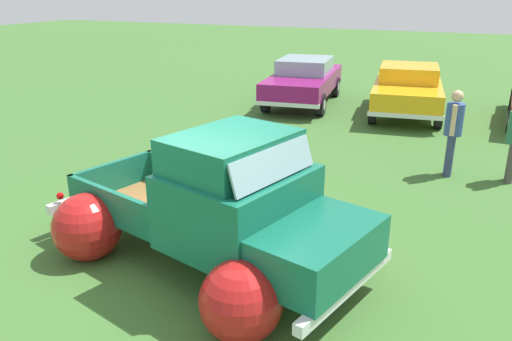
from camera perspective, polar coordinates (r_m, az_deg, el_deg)
The scene contains 5 objects.
ground_plane at distance 7.25m, azimuth -5.84°, elevation -9.89°, with size 80.00×80.00×0.00m, color #3D6B2D.
vintage_pickup_truck at distance 6.65m, azimuth -3.67°, elevation -5.32°, with size 4.95×3.62×1.96m.
show_car_0 at distance 16.55m, azimuth 5.39°, elevation 10.16°, with size 2.42×4.78×1.43m.
show_car_1 at distance 15.65m, azimuth 16.64°, elevation 8.84°, with size 2.45×4.40×1.43m.
spectator_0 at distance 10.68m, azimuth 21.26°, elevation 4.49°, with size 0.35×0.53×1.73m.
Camera 1 is at (3.21, -5.41, 3.60)m, focal length 35.64 mm.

